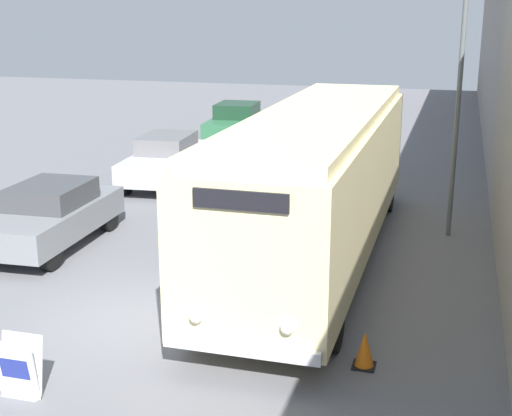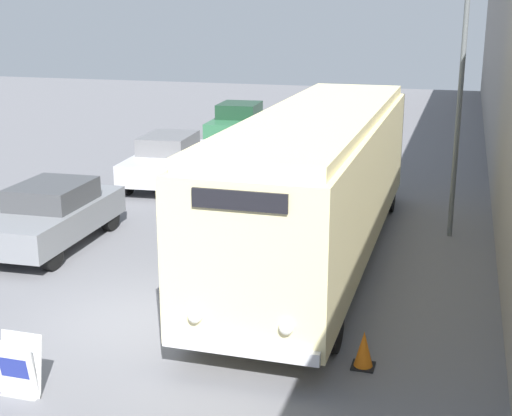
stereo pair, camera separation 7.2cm
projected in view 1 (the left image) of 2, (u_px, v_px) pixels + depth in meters
The scene contains 9 objects.
ground_plane at pixel (138, 323), 12.79m from camera, with size 80.00×80.00×0.00m, color slate.
building_wall_right at pixel (506, 89), 19.43m from camera, with size 0.30×60.00×6.60m.
vintage_bus at pixel (318, 178), 15.56m from camera, with size 2.57×11.60×3.34m.
sign_board at pixel (19, 368), 10.25m from camera, with size 0.66×0.35×0.94m.
streetlamp at pixel (462, 52), 16.49m from camera, with size 0.36×0.36×6.95m.
parked_car_near at pixel (51, 215), 16.70m from camera, with size 1.99×4.39×1.50m.
parked_car_mid at pixel (166, 158), 22.79m from camera, with size 2.15×4.88×1.54m.
parked_car_far at pixel (237, 121), 30.21m from camera, with size 2.20×4.49×1.55m.
traffic_cone at pixel (365, 349), 11.14m from camera, with size 0.36×0.36×0.61m.
Camera 1 is at (5.27, -10.70, 5.46)m, focal length 50.00 mm.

